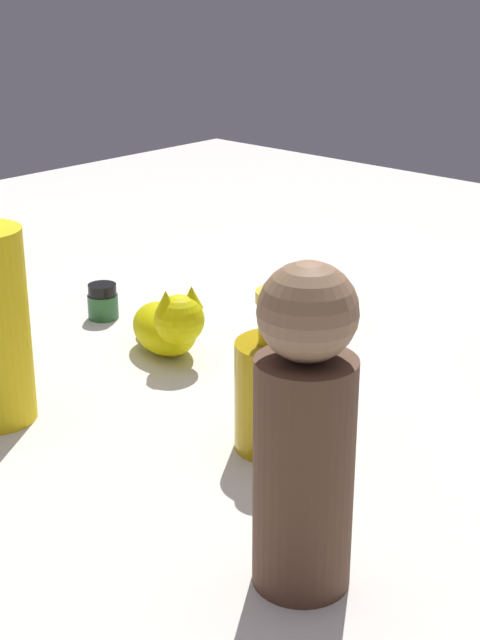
{
  "coord_description": "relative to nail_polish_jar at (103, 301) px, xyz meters",
  "views": [
    {
      "loc": [
        0.67,
        0.62,
        0.42
      ],
      "look_at": [
        0.0,
        0.0,
        0.07
      ],
      "focal_mm": 53.32,
      "sensor_mm": 36.0,
      "label": 1
    }
  ],
  "objects": [
    {
      "name": "bottle_short",
      "position": [
        0.1,
        0.37,
        0.04
      ],
      "size": [
        0.08,
        0.08,
        0.15
      ],
      "color": "#B38F0D",
      "rests_on": "ground"
    },
    {
      "name": "banana",
      "position": [
        -0.21,
        0.19,
        -0.0
      ],
      "size": [
        0.15,
        0.16,
        0.04
      ],
      "primitive_type": "ellipsoid",
      "rotation": [
        0.0,
        0.0,
        0.84
      ],
      "color": "yellow",
      "rests_on": "ground"
    },
    {
      "name": "ground",
      "position": [
        0.02,
        0.25,
        -0.02
      ],
      "size": [
        2.0,
        2.0,
        0.0
      ],
      "primitive_type": "plane",
      "color": "silver"
    },
    {
      "name": "nail_polish_jar",
      "position": [
        0.0,
        0.0,
        0.0
      ],
      "size": [
        0.04,
        0.04,
        0.04
      ],
      "color": "#295B30",
      "rests_on": "ground"
    },
    {
      "name": "person_figure_adult",
      "position": [
        0.24,
        0.51,
        0.1
      ],
      "size": [
        0.09,
        0.09,
        0.24
      ],
      "color": "#523525",
      "rests_on": "ground"
    },
    {
      "name": "cat_figurine",
      "position": [
        0.03,
        0.15,
        0.02
      ],
      "size": [
        0.09,
        0.13,
        0.09
      ],
      "color": "#C8C207",
      "rests_on": "ground"
    }
  ]
}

